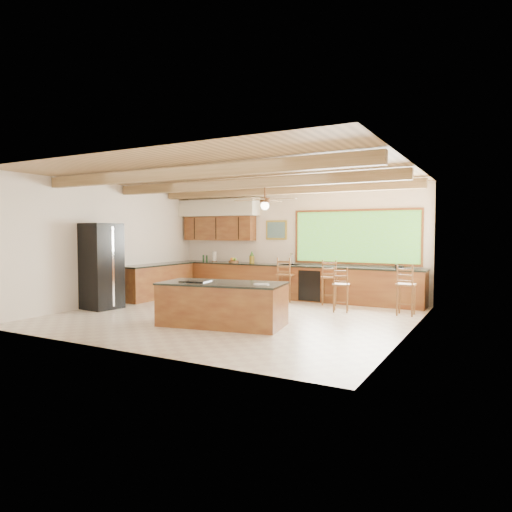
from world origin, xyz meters
The scene contains 9 objects.
ground centered at (0.00, 0.00, 0.00)m, with size 7.20×7.20×0.00m, color beige.
room_shell centered at (-0.17, 0.65, 2.21)m, with size 7.27×6.54×3.02m.
counter_run centered at (-0.82, 2.52, 0.46)m, with size 7.12×3.10×1.27m.
island centered at (0.32, -0.92, 0.42)m, with size 2.53×1.51×0.85m.
refrigerator centered at (-3.22, -0.65, 1.00)m, with size 0.85×0.83×2.00m.
bar_stool_a centered at (0.10, 2.39, 0.68)m, with size 0.46×0.46×1.14m.
bar_stool_b centered at (1.86, 1.55, 0.60)m, with size 0.44×0.44×1.02m.
bar_stool_c centered at (1.29, 2.39, 0.67)m, with size 0.50×0.50×1.13m.
bar_stool_d centered at (3.22, 1.81, 0.65)m, with size 0.41×0.41×1.10m.
Camera 1 is at (5.05, -8.24, 1.79)m, focal length 32.00 mm.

